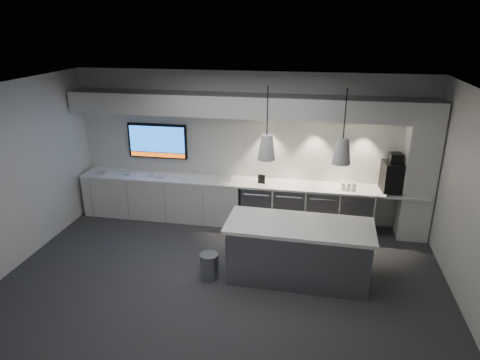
% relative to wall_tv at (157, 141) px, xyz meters
% --- Properties ---
extents(floor, '(7.00, 7.00, 0.00)m').
position_rel_wall_tv_xyz_m(floor, '(1.90, -2.45, -1.56)').
color(floor, '#333336').
rests_on(floor, ground).
extents(ceiling, '(7.00, 7.00, 0.00)m').
position_rel_wall_tv_xyz_m(ceiling, '(1.90, -2.45, 1.44)').
color(ceiling, black).
rests_on(ceiling, wall_back).
extents(wall_back, '(7.00, 0.00, 7.00)m').
position_rel_wall_tv_xyz_m(wall_back, '(1.90, 0.05, -0.06)').
color(wall_back, silver).
rests_on(wall_back, floor).
extents(wall_front, '(7.00, 0.00, 7.00)m').
position_rel_wall_tv_xyz_m(wall_front, '(1.90, -4.95, -0.06)').
color(wall_front, silver).
rests_on(wall_front, floor).
extents(wall_left, '(0.00, 7.00, 7.00)m').
position_rel_wall_tv_xyz_m(wall_left, '(-1.60, -2.45, -0.06)').
color(wall_left, silver).
rests_on(wall_left, floor).
extents(wall_right, '(0.00, 7.00, 7.00)m').
position_rel_wall_tv_xyz_m(wall_right, '(5.40, -2.45, -0.06)').
color(wall_right, silver).
rests_on(wall_right, floor).
extents(back_counter, '(6.80, 0.65, 0.04)m').
position_rel_wall_tv_xyz_m(back_counter, '(1.90, -0.27, -0.68)').
color(back_counter, white).
rests_on(back_counter, left_base_cabinets).
extents(left_base_cabinets, '(3.30, 0.63, 0.86)m').
position_rel_wall_tv_xyz_m(left_base_cabinets, '(0.15, -0.27, -1.13)').
color(left_base_cabinets, silver).
rests_on(left_base_cabinets, floor).
extents(fridge_unit_a, '(0.60, 0.61, 0.85)m').
position_rel_wall_tv_xyz_m(fridge_unit_a, '(2.15, -0.27, -1.13)').
color(fridge_unit_a, gray).
rests_on(fridge_unit_a, floor).
extents(fridge_unit_b, '(0.60, 0.61, 0.85)m').
position_rel_wall_tv_xyz_m(fridge_unit_b, '(2.78, -0.27, -1.13)').
color(fridge_unit_b, gray).
rests_on(fridge_unit_b, floor).
extents(fridge_unit_c, '(0.60, 0.61, 0.85)m').
position_rel_wall_tv_xyz_m(fridge_unit_c, '(3.41, -0.27, -1.13)').
color(fridge_unit_c, gray).
rests_on(fridge_unit_c, floor).
extents(fridge_unit_d, '(0.60, 0.61, 0.85)m').
position_rel_wall_tv_xyz_m(fridge_unit_d, '(4.04, -0.27, -1.13)').
color(fridge_unit_d, gray).
rests_on(fridge_unit_d, floor).
extents(backsplash, '(4.60, 0.03, 1.30)m').
position_rel_wall_tv_xyz_m(backsplash, '(3.10, 0.03, -0.01)').
color(backsplash, silver).
rests_on(backsplash, wall_back).
extents(soffit, '(6.90, 0.60, 0.40)m').
position_rel_wall_tv_xyz_m(soffit, '(1.90, -0.25, 0.84)').
color(soffit, silver).
rests_on(soffit, wall_back).
extents(column, '(0.55, 0.55, 2.60)m').
position_rel_wall_tv_xyz_m(column, '(5.10, -0.25, -0.26)').
color(column, silver).
rests_on(column, floor).
extents(wall_tv, '(1.25, 0.07, 0.72)m').
position_rel_wall_tv_xyz_m(wall_tv, '(0.00, 0.00, 0.00)').
color(wall_tv, black).
rests_on(wall_tv, wall_back).
extents(island, '(2.28, 1.02, 0.96)m').
position_rel_wall_tv_xyz_m(island, '(3.05, -2.11, -1.08)').
color(island, gray).
rests_on(island, floor).
extents(bin, '(0.36, 0.36, 0.42)m').
position_rel_wall_tv_xyz_m(bin, '(1.67, -2.36, -1.35)').
color(bin, gray).
rests_on(bin, floor).
extents(coffee_machine, '(0.45, 0.60, 0.73)m').
position_rel_wall_tv_xyz_m(coffee_machine, '(4.67, -0.25, -0.36)').
color(coffee_machine, black).
rests_on(coffee_machine, back_counter).
extents(sign_black, '(0.14, 0.04, 0.18)m').
position_rel_wall_tv_xyz_m(sign_black, '(2.22, -0.33, -0.57)').
color(sign_black, black).
rests_on(sign_black, back_counter).
extents(sign_white, '(0.18, 0.02, 0.14)m').
position_rel_wall_tv_xyz_m(sign_white, '(1.53, -0.33, -0.59)').
color(sign_white, white).
rests_on(sign_white, back_counter).
extents(cup_cluster, '(0.27, 0.17, 0.15)m').
position_rel_wall_tv_xyz_m(cup_cluster, '(3.87, -0.36, -0.59)').
color(cup_cluster, white).
rests_on(cup_cluster, back_counter).
extents(tray_a, '(0.19, 0.19, 0.02)m').
position_rel_wall_tv_xyz_m(tray_a, '(-1.11, -0.33, -0.65)').
color(tray_a, '#B9B9B9').
rests_on(tray_a, back_counter).
extents(tray_b, '(0.20, 0.20, 0.02)m').
position_rel_wall_tv_xyz_m(tray_b, '(-0.56, -0.29, -0.65)').
color(tray_b, '#B9B9B9').
rests_on(tray_b, back_counter).
extents(tray_c, '(0.20, 0.20, 0.02)m').
position_rel_wall_tv_xyz_m(tray_c, '(-0.08, -0.29, -0.65)').
color(tray_c, '#B9B9B9').
rests_on(tray_c, back_counter).
extents(tray_d, '(0.17, 0.17, 0.02)m').
position_rel_wall_tv_xyz_m(tray_d, '(0.15, -0.34, -0.65)').
color(tray_d, '#B9B9B9').
rests_on(tray_d, back_counter).
extents(pendant_left, '(0.26, 0.26, 1.07)m').
position_rel_wall_tv_xyz_m(pendant_left, '(2.51, -2.11, 0.59)').
color(pendant_left, silver).
rests_on(pendant_left, ceiling).
extents(pendant_right, '(0.26, 0.26, 1.07)m').
position_rel_wall_tv_xyz_m(pendant_right, '(3.59, -2.11, 0.59)').
color(pendant_right, silver).
rests_on(pendant_right, ceiling).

